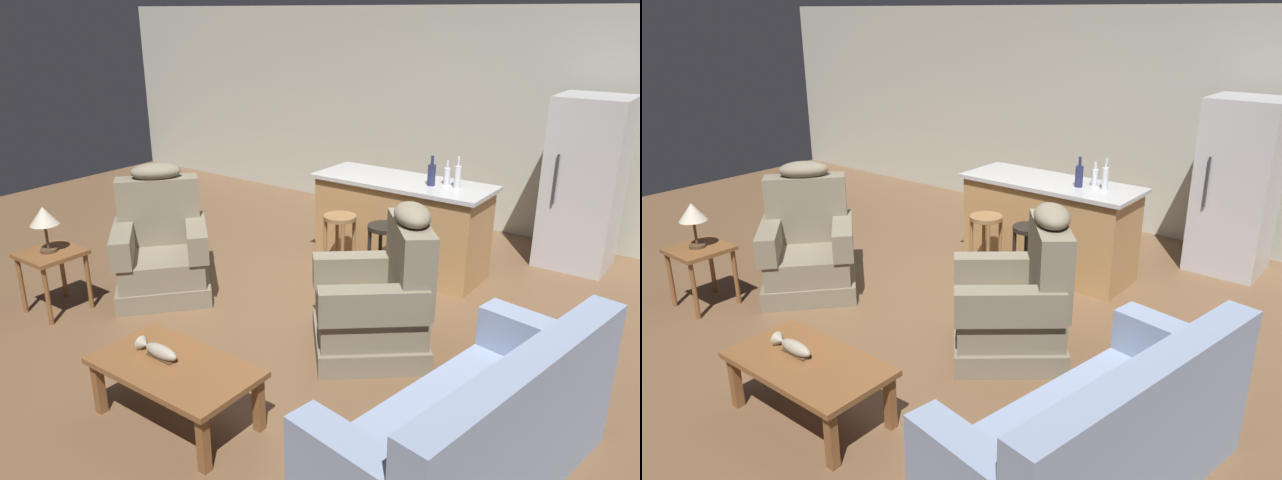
{
  "view_description": "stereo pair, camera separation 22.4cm",
  "coord_description": "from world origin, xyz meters",
  "views": [
    {
      "loc": [
        2.87,
        -4.01,
        2.53
      ],
      "look_at": [
        0.03,
        -0.1,
        0.75
      ],
      "focal_mm": 35.0,
      "sensor_mm": 36.0,
      "label": 1
    },
    {
      "loc": [
        3.05,
        -3.88,
        2.53
      ],
      "look_at": [
        0.03,
        -0.1,
        0.75
      ],
      "focal_mm": 35.0,
      "sensor_mm": 36.0,
      "label": 2
    }
  ],
  "objects": [
    {
      "name": "back_wall",
      "position": [
        0.0,
        3.12,
        1.3
      ],
      "size": [
        12.0,
        0.05,
        2.6
      ],
      "color": "#B2B2A3",
      "rests_on": "ground_plane"
    },
    {
      "name": "kitchen_island",
      "position": [
        0.0,
        1.35,
        0.48
      ],
      "size": [
        1.8,
        0.7,
        0.95
      ],
      "color": "#AD7F4C",
      "rests_on": "ground_plane"
    },
    {
      "name": "bar_stool_left",
      "position": [
        -0.33,
        0.72,
        0.47
      ],
      "size": [
        0.32,
        0.32,
        0.68
      ],
      "color": "olive",
      "rests_on": "ground_plane"
    },
    {
      "name": "bar_stool_right",
      "position": [
        0.17,
        0.72,
        0.47
      ],
      "size": [
        0.32,
        0.32,
        0.68
      ],
      "color": "black",
      "rests_on": "ground_plane"
    },
    {
      "name": "coffee_table",
      "position": [
        0.1,
        -1.77,
        0.36
      ],
      "size": [
        1.1,
        0.6,
        0.42
      ],
      "color": "brown",
      "rests_on": "ground_plane"
    },
    {
      "name": "couch",
      "position": [
        1.89,
        -1.23,
        0.34
      ],
      "size": [
        1.16,
        2.02,
        0.94
      ],
      "rotation": [
        0.0,
        0.0,
        2.97
      ],
      "color": "#8493B2",
      "rests_on": "ground_plane"
    },
    {
      "name": "recliner_near_lamp",
      "position": [
        -1.55,
        -0.46,
        0.42
      ],
      "size": [
        1.19,
        1.19,
        1.2
      ],
      "rotation": [
        0.0,
        0.0,
        -0.72
      ],
      "color": "#756B56",
      "rests_on": "ground_plane"
    },
    {
      "name": "fish_figurine",
      "position": [
        -0.06,
        -1.77,
        0.46
      ],
      "size": [
        0.34,
        0.1,
        0.1
      ],
      "color": "#4C3823",
      "rests_on": "coffee_table"
    },
    {
      "name": "bottle_wine_dark",
      "position": [
        0.32,
        1.32,
        1.06
      ],
      "size": [
        0.08,
        0.08,
        0.29
      ],
      "color": "#23284C",
      "rests_on": "kitchen_island"
    },
    {
      "name": "refrigerator",
      "position": [
        1.43,
        2.55,
        0.88
      ],
      "size": [
        0.7,
        0.69,
        1.76
      ],
      "color": "#B7B7BC",
      "rests_on": "ground_plane"
    },
    {
      "name": "end_table",
      "position": [
        -2.0,
        -1.3,
        0.46
      ],
      "size": [
        0.48,
        0.48,
        0.56
      ],
      "color": "brown",
      "rests_on": "ground_plane"
    },
    {
      "name": "recliner_near_island",
      "position": [
        0.69,
        -0.22,
        0.42
      ],
      "size": [
        1.18,
        1.18,
        1.2
      ],
      "rotation": [
        0.0,
        0.0,
        3.83
      ],
      "color": "#756B56",
      "rests_on": "ground_plane"
    },
    {
      "name": "bottle_tall_green",
      "position": [
        0.42,
        1.44,
        1.04
      ],
      "size": [
        0.06,
        0.06,
        0.23
      ],
      "color": "silver",
      "rests_on": "kitchen_island"
    },
    {
      "name": "table_lamp",
      "position": [
        -2.01,
        -1.31,
        0.87
      ],
      "size": [
        0.24,
        0.24,
        0.41
      ],
      "color": "#4C3823",
      "rests_on": "end_table"
    },
    {
      "name": "ground_plane",
      "position": [
        0.0,
        0.0,
        0.0
      ],
      "size": [
        12.0,
        12.0,
        0.0
      ],
      "color": "brown"
    },
    {
      "name": "bottle_short_amber",
      "position": [
        0.55,
        1.4,
        1.06
      ],
      "size": [
        0.06,
        0.06,
        0.3
      ],
      "color": "silver",
      "rests_on": "kitchen_island"
    }
  ]
}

